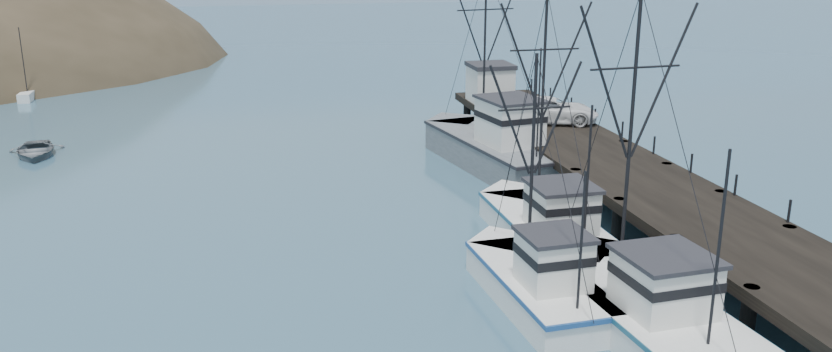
% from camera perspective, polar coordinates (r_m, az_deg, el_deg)
% --- Properties ---
extents(pier, '(6.00, 44.00, 2.00)m').
position_cam_1_polar(pier, '(43.90, 14.24, 0.29)').
color(pier, black).
rests_on(pier, ground).
extents(trawler_near, '(4.68, 12.18, 12.18)m').
position_cam_1_polar(trawler_near, '(30.94, 15.12, -8.45)').
color(trawler_near, white).
rests_on(trawler_near, ground).
extents(trawler_mid, '(3.67, 9.70, 9.83)m').
position_cam_1_polar(trawler_mid, '(31.81, 8.48, -7.33)').
color(trawler_mid, white).
rests_on(trawler_mid, ground).
extents(trawler_far, '(3.80, 11.30, 11.60)m').
position_cam_1_polar(trawler_far, '(37.71, 9.12, -3.47)').
color(trawler_far, white).
rests_on(trawler_far, ground).
extents(work_vessel, '(6.34, 14.47, 12.21)m').
position_cam_1_polar(work_vessel, '(49.80, 5.44, 2.09)').
color(work_vessel, slate).
rests_on(work_vessel, ground).
extents(pier_shed, '(3.00, 3.20, 2.80)m').
position_cam_1_polar(pier_shed, '(59.20, 5.23, 6.57)').
color(pier_shed, silver).
rests_on(pier_shed, pier).
extents(pickup_truck, '(6.53, 4.48, 1.66)m').
position_cam_1_polar(pickup_truck, '(53.01, 9.51, 4.60)').
color(pickup_truck, silver).
rests_on(pickup_truck, pier).
extents(motorboat, '(4.07, 5.27, 1.01)m').
position_cam_1_polar(motorboat, '(57.70, -25.20, 1.31)').
color(motorboat, slate).
rests_on(motorboat, ground).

